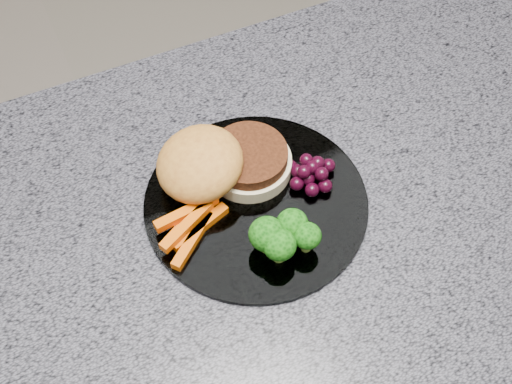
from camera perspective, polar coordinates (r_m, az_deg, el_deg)
island_cabinet at (r=1.23m, az=-2.58°, el=-15.09°), size 1.20×0.60×0.86m
countertop at (r=0.82m, az=-3.74°, el=-4.51°), size 1.20×0.60×0.04m
plate at (r=0.83m, az=0.00°, el=-0.91°), size 0.26×0.26×0.01m
burger at (r=0.83m, az=-3.10°, el=2.17°), size 0.16×0.11×0.06m
carrot_sticks at (r=0.80m, az=-5.25°, el=-2.68°), size 0.09×0.08×0.02m
broccoli at (r=0.77m, az=2.14°, el=-3.48°), size 0.08×0.06×0.05m
grape_bunch at (r=0.83m, az=4.42°, el=1.54°), size 0.06×0.06×0.03m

